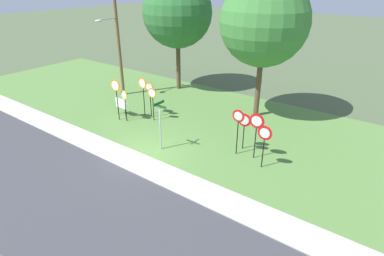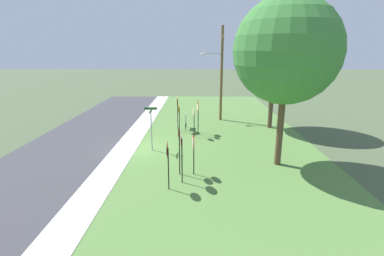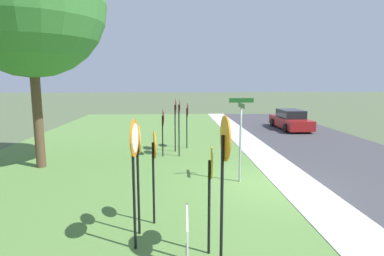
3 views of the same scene
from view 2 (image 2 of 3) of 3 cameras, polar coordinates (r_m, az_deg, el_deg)
name	(u,v)px [view 2 (image 2 of 3)]	position (r m, az deg, el deg)	size (l,w,h in m)	color
ground_plane	(137,149)	(19.73, -10.76, -4.03)	(160.00, 160.00, 0.00)	#4C5B3D
road_asphalt	(66,148)	(21.24, -23.57, -3.67)	(44.00, 6.40, 0.01)	#3D3D42
sidewalk_strip	(125,148)	(19.90, -13.03, -3.91)	(44.00, 1.60, 0.06)	#BCB7AD
grass_median	(227,149)	(19.41, 6.89, -4.13)	(44.00, 12.00, 0.04)	#567F3D
stop_sign_near_left	(198,108)	(22.45, 1.17, 3.91)	(0.75, 0.11, 2.70)	black
stop_sign_near_right	(198,113)	(21.87, 1.15, 3.07)	(0.61, 0.14, 2.49)	black
stop_sign_far_left	(179,113)	(22.83, -2.59, 3.04)	(0.63, 0.11, 2.19)	black
stop_sign_far_center	(177,105)	(23.29, -2.93, 4.62)	(0.79, 0.11, 2.85)	black
stop_sign_far_right	(194,116)	(21.41, 0.34, 2.44)	(0.65, 0.13, 2.28)	black
yield_sign_near_left	(179,139)	(14.82, -2.63, -2.09)	(0.71, 0.10, 2.64)	black
yield_sign_near_right	(181,145)	(13.89, -2.16, -3.34)	(0.83, 0.11, 2.61)	black
yield_sign_far_left	(167,154)	(13.32, -4.88, -5.19)	(0.77, 0.11, 2.35)	black
yield_sign_far_right	(193,145)	(14.90, 0.23, -3.47)	(0.77, 0.13, 2.17)	black
street_name_post	(151,125)	(18.67, -8.05, 0.59)	(0.96, 0.82, 2.86)	#9EA0A8
utility_pole	(220,70)	(26.61, 5.57, 11.23)	(2.10, 2.05, 8.42)	brown
notice_board	(186,119)	(23.92, -1.25, 1.82)	(1.10, 0.07, 1.25)	black
oak_tree_left	(275,51)	(24.50, 16.04, 14.39)	(5.55, 5.55, 9.05)	brown
oak_tree_right	(287,51)	(16.30, 18.14, 14.25)	(5.60, 5.60, 9.12)	brown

